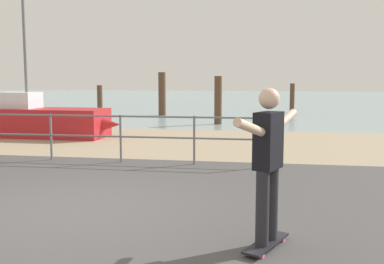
{
  "coord_description": "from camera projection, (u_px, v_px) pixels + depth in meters",
  "views": [
    {
      "loc": [
        2.64,
        -5.79,
        1.83
      ],
      "look_at": [
        1.32,
        2.0,
        0.9
      ],
      "focal_mm": 42.74,
      "sensor_mm": 36.0,
      "label": 1
    }
  ],
  "objects": [
    {
      "name": "railing_fence",
      "position": [
        51.0,
        130.0,
        10.12
      ],
      "size": [
        9.73,
        0.05,
        1.05
      ],
      "color": "slate",
      "rests_on": "ground"
    },
    {
      "name": "skateboard",
      "position": [
        266.0,
        243.0,
        4.91
      ],
      "size": [
        0.5,
        0.81,
        0.08
      ],
      "color": "black",
      "rests_on": "ground"
    },
    {
      "name": "beach_strip",
      "position": [
        176.0,
        142.0,
        13.18
      ],
      "size": [
        24.0,
        6.0,
        0.04
      ],
      "primitive_type": "cube",
      "color": "tan",
      "rests_on": "ground"
    },
    {
      "name": "groyne_post_3",
      "position": [
        292.0,
        98.0,
        24.13
      ],
      "size": [
        0.25,
        0.25,
        1.56
      ],
      "primitive_type": "cylinder",
      "color": "#513826",
      "rests_on": "ground"
    },
    {
      "name": "groyne_post_1",
      "position": [
        162.0,
        94.0,
        22.31
      ],
      "size": [
        0.36,
        0.36,
        2.12
      ],
      "primitive_type": "cylinder",
      "color": "#513826",
      "rests_on": "ground"
    },
    {
      "name": "groyne_post_0",
      "position": [
        100.0,
        100.0,
        22.83
      ],
      "size": [
        0.27,
        0.27,
        1.49
      ],
      "primitive_type": "cylinder",
      "color": "#513826",
      "rests_on": "ground"
    },
    {
      "name": "sailboat",
      "position": [
        41.0,
        121.0,
        14.21
      ],
      "size": [
        4.98,
        1.52,
        4.65
      ],
      "color": "#B21E23",
      "rests_on": "ground"
    },
    {
      "name": "sea_surface",
      "position": [
        239.0,
        99.0,
        40.6
      ],
      "size": [
        72.0,
        50.0,
        0.04
      ],
      "primitive_type": "cube",
      "color": "#849EA3",
      "rests_on": "ground"
    },
    {
      "name": "groyne_post_2",
      "position": [
        218.0,
        100.0,
        18.01
      ],
      "size": [
        0.3,
        0.3,
        1.92
      ],
      "primitive_type": "cylinder",
      "color": "#513826",
      "rests_on": "ground"
    },
    {
      "name": "skateboarder",
      "position": [
        268.0,
        156.0,
        4.79
      ],
      "size": [
        0.66,
        1.36,
        1.65
      ],
      "color": "#26262B",
      "rests_on": "skateboard"
    },
    {
      "name": "ground_plane",
      "position": [
        38.0,
        236.0,
        5.35
      ],
      "size": [
        24.0,
        10.0,
        0.04
      ],
      "primitive_type": "cube",
      "color": "#474444",
      "rests_on": "ground"
    }
  ]
}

